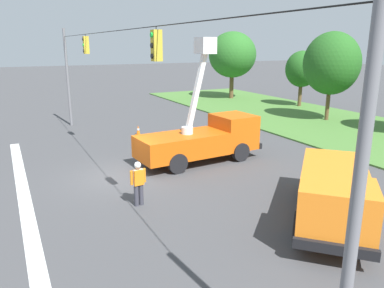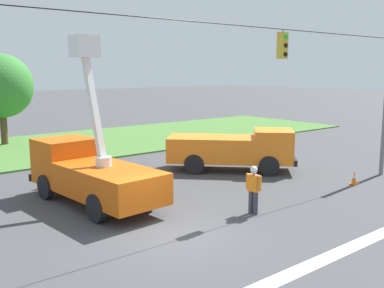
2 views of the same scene
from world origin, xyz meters
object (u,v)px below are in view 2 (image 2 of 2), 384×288
object	(u,v)px
traffic_cone_mid_left	(41,181)
tree_east	(1,86)
utility_truck_bucket_lift	(90,170)
utility_truck_support_near	(234,148)
road_worker	(254,187)
traffic_cone_centre_line	(354,178)

from	to	relation	value
traffic_cone_mid_left	tree_east	bearing A→B (deg)	79.65
tree_east	utility_truck_bucket_lift	size ratio (longest dim) A/B	0.91
utility_truck_support_near	road_worker	xyz separation A→B (m)	(-4.45, -5.54, -0.16)
tree_east	utility_truck_support_near	size ratio (longest dim) A/B	1.00
road_worker	traffic_cone_centre_line	xyz separation A→B (m)	(6.72, 0.05, -0.71)
traffic_cone_centre_line	road_worker	bearing A→B (deg)	-179.61
utility_truck_bucket_lift	road_worker	bearing A→B (deg)	-51.96
road_worker	traffic_cone_centre_line	bearing A→B (deg)	0.39
utility_truck_support_near	road_worker	size ratio (longest dim) A/B	3.51
utility_truck_bucket_lift	utility_truck_support_near	bearing A→B (deg)	3.87
traffic_cone_centre_line	traffic_cone_mid_left	bearing A→B (deg)	144.14
tree_east	road_worker	size ratio (longest dim) A/B	3.52
road_worker	traffic_cone_mid_left	size ratio (longest dim) A/B	2.58
utility_truck_bucket_lift	traffic_cone_centre_line	size ratio (longest dim) A/B	11.32
utility_truck_support_near	traffic_cone_centre_line	bearing A→B (deg)	-67.58
traffic_cone_centre_line	utility_truck_bucket_lift	bearing A→B (deg)	155.07
utility_truck_bucket_lift	road_worker	xyz separation A→B (m)	(3.89, -4.98, -0.32)
tree_east	traffic_cone_centre_line	xyz separation A→B (m)	(9.00, -20.97, -3.77)
road_worker	utility_truck_support_near	bearing A→B (deg)	51.24
utility_truck_support_near	traffic_cone_mid_left	distance (m)	9.49
road_worker	traffic_cone_mid_left	world-z (taller)	road_worker
road_worker	traffic_cone_centre_line	distance (m)	6.75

